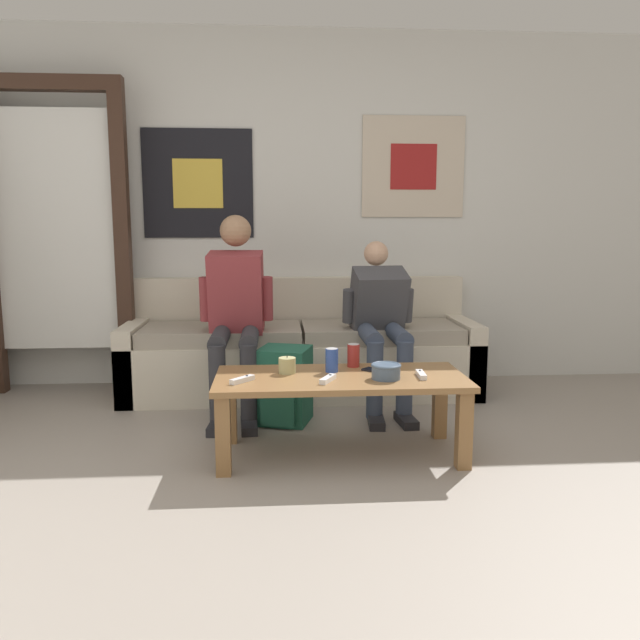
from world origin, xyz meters
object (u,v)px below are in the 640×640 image
(game_controller_near_right, at_px, (242,380))
(game_controller_far_center, at_px, (328,379))
(couch, at_px, (301,353))
(drink_can_blue, at_px, (332,360))
(game_controller_near_left, at_px, (421,375))
(cell_phone, at_px, (376,370))
(backpack, at_px, (284,387))
(drink_can_red, at_px, (353,355))
(pillar_candle, at_px, (287,365))
(person_seated_adult, at_px, (235,307))
(ceramic_bowl, at_px, (386,370))
(person_seated_teen, at_px, (381,318))
(coffee_table, at_px, (340,389))

(game_controller_near_right, relative_size, game_controller_far_center, 0.91)
(couch, height_order, game_controller_far_center, couch)
(drink_can_blue, relative_size, game_controller_near_left, 0.85)
(game_controller_near_left, bearing_deg, cell_phone, 147.16)
(backpack, height_order, game_controller_far_center, backpack)
(game_controller_near_left, bearing_deg, game_controller_near_right, -177.58)
(drink_can_red, bearing_deg, backpack, 136.17)
(pillar_candle, bearing_deg, person_seated_adult, 111.82)
(pillar_candle, xyz_separation_m, cell_phone, (0.46, 0.00, -0.03))
(drink_can_blue, bearing_deg, drink_can_red, 41.25)
(drink_can_blue, bearing_deg, pillar_candle, -177.45)
(ceramic_bowl, bearing_deg, backpack, 128.13)
(person_seated_teen, relative_size, backpack, 2.35)
(game_controller_near_right, bearing_deg, coffee_table, 10.54)
(drink_can_red, relative_size, game_controller_near_left, 0.85)
(person_seated_adult, distance_m, game_controller_far_center, 1.10)
(coffee_table, xyz_separation_m, drink_can_red, (0.09, 0.20, 0.13))
(game_controller_near_left, relative_size, game_controller_near_right, 1.12)
(person_seated_teen, height_order, ceramic_bowl, person_seated_teen)
(ceramic_bowl, height_order, cell_phone, ceramic_bowl)
(drink_can_blue, bearing_deg, game_controller_near_right, -158.39)
(ceramic_bowl, bearing_deg, pillar_candle, 162.19)
(drink_can_red, bearing_deg, cell_phone, -49.36)
(ceramic_bowl, relative_size, game_controller_near_right, 1.15)
(game_controller_near_left, xyz_separation_m, cell_phone, (-0.21, 0.13, -0.01))
(backpack, distance_m, game_controller_near_left, 0.93)
(ceramic_bowl, height_order, pillar_candle, pillar_candle)
(person_seated_teen, distance_m, cell_phone, 0.80)
(coffee_table, height_order, pillar_candle, pillar_candle)
(drink_can_blue, xyz_separation_m, drink_can_red, (0.13, 0.11, 0.00))
(drink_can_blue, xyz_separation_m, game_controller_near_right, (-0.45, -0.18, -0.05))
(coffee_table, relative_size, drink_can_red, 10.17)
(couch, bearing_deg, person_seated_teen, -37.87)
(drink_can_red, xyz_separation_m, game_controller_far_center, (-0.16, -0.31, -0.05))
(person_seated_adult, distance_m, cell_phone, 1.11)
(drink_can_blue, xyz_separation_m, game_controller_far_center, (-0.04, -0.20, -0.05))
(coffee_table, relative_size, game_controller_near_left, 8.66)
(drink_can_blue, relative_size, game_controller_near_right, 0.95)
(person_seated_teen, distance_m, ceramic_bowl, 0.95)
(pillar_candle, distance_m, game_controller_near_left, 0.68)
(backpack, distance_m, pillar_candle, 0.53)
(person_seated_adult, bearing_deg, game_controller_near_left, -42.60)
(backpack, bearing_deg, game_controller_near_left, -41.79)
(drink_can_red, bearing_deg, coffee_table, -114.34)
(coffee_table, bearing_deg, pillar_candle, 163.82)
(coffee_table, xyz_separation_m, pillar_candle, (-0.27, 0.08, 0.11))
(ceramic_bowl, xyz_separation_m, pillar_candle, (-0.49, 0.16, -0.00))
(person_seated_teen, relative_size, drink_can_blue, 8.57)
(drink_can_blue, relative_size, cell_phone, 0.86)
(coffee_table, bearing_deg, person_seated_teen, 67.71)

